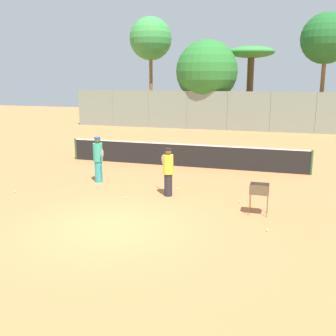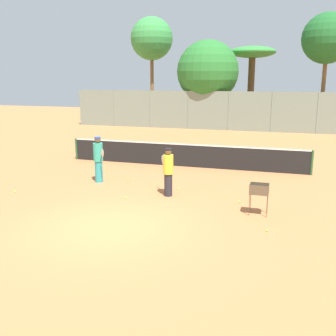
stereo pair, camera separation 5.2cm
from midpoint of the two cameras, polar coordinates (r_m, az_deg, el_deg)
ground_plane at (r=11.04m, az=-8.77°, el=-8.56°), size 80.00×80.00×0.00m
tennis_net at (r=18.15m, az=2.15°, el=1.95°), size 11.29×0.10×1.07m
back_fence at (r=31.03m, az=8.61°, el=8.17°), size 25.88×0.08×3.02m
tree_0 at (r=33.23m, az=21.94°, el=16.99°), size 3.78×3.78×8.80m
tree_1 at (r=35.15m, az=11.94°, el=15.57°), size 3.90×3.90×6.63m
tree_2 at (r=38.77m, az=-2.58°, el=18.18°), size 3.97×3.97×9.59m
tree_3 at (r=33.03m, az=5.61°, el=13.74°), size 5.02×5.02×7.03m
player_white_outfit at (r=15.56m, az=-10.19°, el=1.31°), size 0.72×0.73×1.80m
player_red_cap at (r=13.54m, az=-0.09°, el=-0.49°), size 0.64×0.76×1.68m
ball_cart at (r=12.02m, az=13.04°, el=-3.33°), size 0.56×0.41×0.95m
tennis_ball_0 at (r=13.21m, az=10.22°, el=-4.84°), size 0.07×0.07×0.07m
tennis_ball_1 at (r=13.54m, az=-6.27°, el=-4.25°), size 0.07×0.07×0.07m
tennis_ball_2 at (r=15.18m, az=-21.45°, el=-3.20°), size 0.07×0.07×0.07m
tennis_ball_3 at (r=10.99m, az=14.09°, el=-8.74°), size 0.07×0.07×0.07m
tennis_ball_4 at (r=15.95m, az=-5.97°, el=-1.60°), size 0.07×0.07×0.07m
tennis_ball_5 at (r=14.49m, az=1.41°, el=-3.02°), size 0.07×0.07×0.07m
parked_car at (r=34.53m, az=21.29°, el=6.50°), size 4.20×1.70×1.60m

